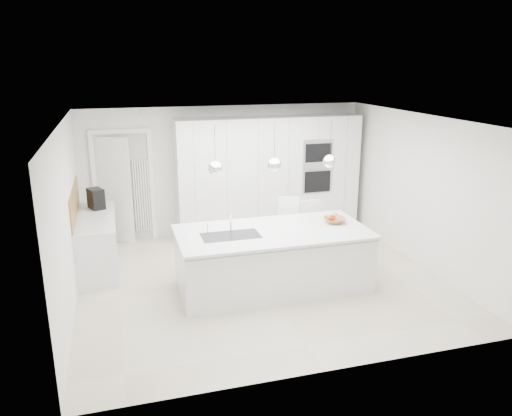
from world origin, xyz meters
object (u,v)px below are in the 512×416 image
object	(u,v)px
fruit_bowl	(335,220)
bar_stool_right	(313,231)
bar_stool_left	(291,232)
island_base	(273,261)
espresso_machine	(96,199)

from	to	relation	value
fruit_bowl	bar_stool_right	bearing A→B (deg)	91.97
fruit_bowl	bar_stool_right	world-z (taller)	bar_stool_right
fruit_bowl	bar_stool_left	size ratio (longest dim) A/B	0.30
bar_stool_left	bar_stool_right	distance (m)	0.43
bar_stool_left	bar_stool_right	world-z (taller)	bar_stool_left
island_base	espresso_machine	bearing A→B (deg)	141.98
bar_stool_left	bar_stool_right	size ratio (longest dim) A/B	1.10
island_base	espresso_machine	distance (m)	3.28
island_base	fruit_bowl	size ratio (longest dim) A/B	8.48
island_base	bar_stool_right	xyz separation A→B (m)	(1.01, 0.94, 0.08)
island_base	bar_stool_left	size ratio (longest dim) A/B	2.52
island_base	fruit_bowl	xyz separation A→B (m)	(1.04, 0.14, 0.51)
fruit_bowl	bar_stool_left	world-z (taller)	bar_stool_left
bar_stool_right	bar_stool_left	bearing A→B (deg)	-171.18
fruit_bowl	bar_stool_right	size ratio (longest dim) A/B	0.33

